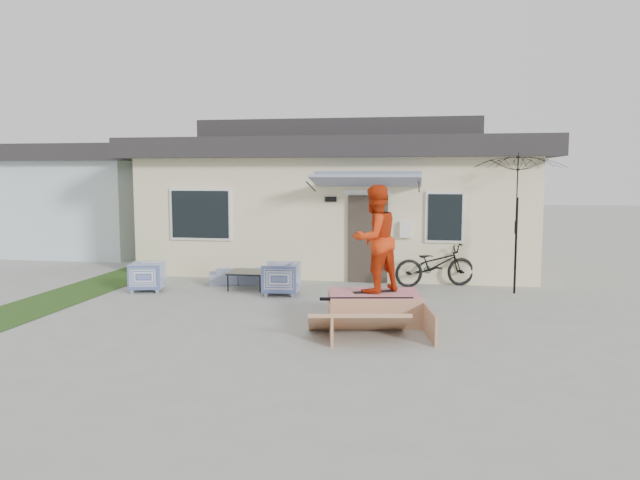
% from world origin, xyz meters
% --- Properties ---
extents(ground, '(90.00, 90.00, 0.00)m').
position_xyz_m(ground, '(0.00, 0.00, 0.00)').
color(ground, gray).
rests_on(ground, ground).
extents(grass_strip, '(1.40, 8.00, 0.01)m').
position_xyz_m(grass_strip, '(-5.20, 2.00, 0.00)').
color(grass_strip, '#214015').
rests_on(grass_strip, ground).
extents(house, '(10.80, 8.49, 4.10)m').
position_xyz_m(house, '(0.00, 7.99, 1.94)').
color(house, beige).
rests_on(house, ground).
extents(neighbor_house, '(8.60, 7.60, 3.50)m').
position_xyz_m(neighbor_house, '(-10.50, 10.00, 1.78)').
color(neighbor_house, silver).
rests_on(neighbor_house, ground).
extents(loveseat, '(1.43, 0.82, 0.54)m').
position_xyz_m(loveseat, '(-2.00, 3.76, 0.27)').
color(loveseat, '#3A4E8C').
rests_on(loveseat, ground).
extents(armchair_left, '(0.81, 0.84, 0.73)m').
position_xyz_m(armchair_left, '(-3.73, 2.54, 0.36)').
color(armchair_left, '#3A4E8C').
rests_on(armchair_left, ground).
extents(armchair_right, '(0.76, 0.80, 0.78)m').
position_xyz_m(armchair_right, '(-0.71, 2.66, 0.39)').
color(armchair_right, '#3A4E8C').
rests_on(armchair_right, ground).
extents(coffee_table, '(0.83, 0.83, 0.41)m').
position_xyz_m(coffee_table, '(-1.58, 3.14, 0.20)').
color(coffee_table, black).
rests_on(coffee_table, ground).
extents(bicycle, '(2.05, 1.33, 1.24)m').
position_xyz_m(bicycle, '(2.59, 4.21, 0.62)').
color(bicycle, black).
rests_on(bicycle, ground).
extents(patio_umbrella, '(2.11, 1.97, 2.20)m').
position_xyz_m(patio_umbrella, '(4.30, 3.66, 1.75)').
color(patio_umbrella, black).
rests_on(patio_umbrella, ground).
extents(skate_ramp, '(1.91, 2.33, 0.52)m').
position_xyz_m(skate_ramp, '(1.49, 0.50, 0.26)').
color(skate_ramp, '#A87555').
rests_on(skate_ramp, ground).
extents(skateboard, '(0.77, 0.48, 0.05)m').
position_xyz_m(skateboard, '(1.49, 0.56, 0.55)').
color(skateboard, black).
rests_on(skateboard, skate_ramp).
extents(skater, '(1.14, 1.15, 1.87)m').
position_xyz_m(skater, '(1.49, 0.56, 1.51)').
color(skater, red).
rests_on(skater, skateboard).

